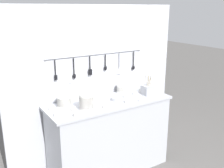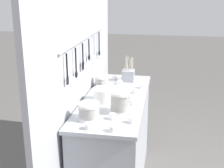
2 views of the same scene
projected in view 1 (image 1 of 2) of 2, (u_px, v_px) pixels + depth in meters
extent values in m
cube|color=#9EA0A8|center=(109.00, 102.00, 3.06)|extent=(1.49, 0.54, 0.03)
cube|color=#9EA0A8|center=(109.00, 137.00, 3.18)|extent=(1.43, 0.52, 0.88)
cube|color=#A8AAB2|center=(97.00, 87.00, 3.27)|extent=(2.29, 0.04, 2.00)
cylinder|color=#93969E|center=(97.00, 54.00, 3.13)|extent=(1.28, 0.01, 0.01)
sphere|color=#93969E|center=(45.00, 60.00, 2.80)|extent=(0.02, 0.02, 0.02)
sphere|color=#93969E|center=(140.00, 50.00, 3.46)|extent=(0.02, 0.02, 0.02)
cylinder|color=black|center=(55.00, 68.00, 2.87)|extent=(0.01, 0.01, 0.17)
cube|color=black|center=(56.00, 78.00, 2.90)|extent=(0.04, 0.01, 0.06)
cylinder|color=#93969E|center=(54.00, 59.00, 2.86)|extent=(0.00, 0.01, 0.02)
cylinder|color=black|center=(74.00, 66.00, 2.99)|extent=(0.01, 0.01, 0.19)
ellipsoid|color=black|center=(74.00, 76.00, 3.02)|extent=(0.04, 0.02, 0.06)
cylinder|color=#93969E|center=(73.00, 57.00, 2.97)|extent=(0.01, 0.01, 0.02)
cylinder|color=black|center=(90.00, 63.00, 3.09)|extent=(0.01, 0.01, 0.16)
cube|color=black|center=(90.00, 72.00, 3.12)|extent=(0.05, 0.01, 0.07)
cylinder|color=#93969E|center=(89.00, 55.00, 3.07)|extent=(0.01, 0.01, 0.02)
cylinder|color=black|center=(105.00, 60.00, 3.20)|extent=(0.01, 0.01, 0.14)
ellipsoid|color=black|center=(105.00, 68.00, 3.22)|extent=(0.04, 0.02, 0.06)
cylinder|color=#93969E|center=(105.00, 54.00, 3.18)|extent=(0.01, 0.01, 0.02)
cylinder|color=#93969E|center=(120.00, 60.00, 3.31)|extent=(0.01, 0.01, 0.19)
torus|color=#93969E|center=(120.00, 71.00, 3.35)|extent=(0.10, 0.10, 0.01)
cylinder|color=#93969E|center=(119.00, 52.00, 3.29)|extent=(0.01, 0.01, 0.02)
cylinder|color=black|center=(134.00, 59.00, 3.42)|extent=(0.01, 0.01, 0.19)
ellipsoid|color=black|center=(133.00, 68.00, 3.46)|extent=(0.04, 0.02, 0.06)
cylinder|color=#93969E|center=(133.00, 51.00, 3.40)|extent=(0.00, 0.01, 0.02)
cube|color=white|center=(69.00, 80.00, 3.02)|extent=(0.07, 0.01, 0.07)
cube|color=white|center=(97.00, 76.00, 3.21)|extent=(0.07, 0.01, 0.07)
cube|color=white|center=(122.00, 72.00, 3.40)|extent=(0.07, 0.01, 0.07)
cylinder|color=silver|center=(87.00, 107.00, 2.79)|extent=(0.15, 0.15, 0.05)
cylinder|color=silver|center=(87.00, 105.00, 2.78)|extent=(0.15, 0.15, 0.05)
cylinder|color=silver|center=(86.00, 103.00, 2.78)|extent=(0.15, 0.15, 0.05)
cylinder|color=silver|center=(86.00, 101.00, 2.77)|extent=(0.15, 0.15, 0.05)
cylinder|color=silver|center=(86.00, 98.00, 2.76)|extent=(0.15, 0.15, 0.05)
cylinder|color=silver|center=(86.00, 96.00, 2.75)|extent=(0.15, 0.15, 0.05)
cylinder|color=silver|center=(122.00, 91.00, 3.35)|extent=(0.13, 0.13, 0.05)
cylinder|color=silver|center=(122.00, 88.00, 3.34)|extent=(0.13, 0.13, 0.05)
cylinder|color=silver|center=(122.00, 86.00, 3.33)|extent=(0.13, 0.13, 0.05)
cylinder|color=silver|center=(64.00, 105.00, 2.87)|extent=(0.16, 0.16, 0.04)
cylinder|color=silver|center=(64.00, 103.00, 2.87)|extent=(0.16, 0.16, 0.04)
cylinder|color=silver|center=(64.00, 101.00, 2.86)|extent=(0.16, 0.16, 0.04)
cylinder|color=silver|center=(64.00, 99.00, 2.86)|extent=(0.16, 0.16, 0.04)
cylinder|color=silver|center=(64.00, 97.00, 2.85)|extent=(0.16, 0.16, 0.04)
cylinder|color=silver|center=(98.00, 101.00, 3.06)|extent=(0.20, 0.20, 0.01)
cylinder|color=silver|center=(98.00, 100.00, 3.05)|extent=(0.20, 0.20, 0.01)
cylinder|color=silver|center=(98.00, 99.00, 3.05)|extent=(0.20, 0.20, 0.01)
cylinder|color=silver|center=(98.00, 98.00, 3.05)|extent=(0.20, 0.20, 0.01)
cylinder|color=silver|center=(98.00, 98.00, 3.05)|extent=(0.20, 0.20, 0.01)
cylinder|color=silver|center=(98.00, 97.00, 3.04)|extent=(0.20, 0.20, 0.01)
cylinder|color=silver|center=(98.00, 96.00, 3.04)|extent=(0.20, 0.20, 0.01)
cylinder|color=silver|center=(98.00, 96.00, 3.04)|extent=(0.20, 0.20, 0.01)
cylinder|color=silver|center=(98.00, 95.00, 3.04)|extent=(0.20, 0.20, 0.01)
cylinder|color=silver|center=(98.00, 94.00, 3.03)|extent=(0.20, 0.20, 0.01)
cylinder|color=silver|center=(98.00, 93.00, 3.03)|extent=(0.20, 0.20, 0.01)
cylinder|color=silver|center=(98.00, 93.00, 3.03)|extent=(0.20, 0.20, 0.01)
cylinder|color=silver|center=(98.00, 92.00, 3.03)|extent=(0.20, 0.20, 0.01)
cylinder|color=#93969E|center=(116.00, 99.00, 3.08)|extent=(0.13, 0.13, 0.04)
cube|color=#93969E|center=(147.00, 90.00, 3.26)|extent=(0.12, 0.12, 0.12)
cylinder|color=#C6B793|center=(149.00, 83.00, 3.23)|extent=(0.01, 0.03, 0.19)
cylinder|color=#93969E|center=(145.00, 82.00, 3.24)|extent=(0.04, 0.02, 0.22)
cylinder|color=#C6B793|center=(150.00, 84.00, 3.20)|extent=(0.03, 0.01, 0.19)
cylinder|color=#C6B793|center=(149.00, 83.00, 3.21)|extent=(0.03, 0.02, 0.19)
cylinder|color=#93969E|center=(147.00, 84.00, 3.22)|extent=(0.01, 0.03, 0.18)
cylinder|color=#93969E|center=(151.00, 83.00, 3.22)|extent=(0.02, 0.01, 0.19)
cylinder|color=#C6B793|center=(148.00, 82.00, 3.25)|extent=(0.03, 0.01, 0.20)
cylinder|color=#C6B793|center=(148.00, 82.00, 3.27)|extent=(0.01, 0.01, 0.18)
cylinder|color=#C6B793|center=(147.00, 83.00, 3.25)|extent=(0.03, 0.01, 0.18)
cylinder|color=silver|center=(105.00, 107.00, 2.82)|extent=(0.05, 0.05, 0.04)
cylinder|color=silver|center=(74.00, 109.00, 2.75)|extent=(0.05, 0.05, 0.04)
cylinder|color=silver|center=(135.00, 93.00, 3.26)|extent=(0.05, 0.05, 0.04)
cylinder|color=silver|center=(126.00, 96.00, 3.16)|extent=(0.05, 0.05, 0.04)
cylinder|color=silver|center=(56.00, 114.00, 2.62)|extent=(0.05, 0.05, 0.04)
cylinder|color=silver|center=(141.00, 90.00, 3.41)|extent=(0.05, 0.05, 0.04)
cylinder|color=silver|center=(51.00, 109.00, 2.76)|extent=(0.05, 0.05, 0.04)
cylinder|color=silver|center=(141.00, 100.00, 3.03)|extent=(0.05, 0.05, 0.04)
cylinder|color=silver|center=(76.00, 115.00, 2.61)|extent=(0.05, 0.05, 0.04)
cylinder|color=silver|center=(127.00, 101.00, 2.99)|extent=(0.05, 0.05, 0.04)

